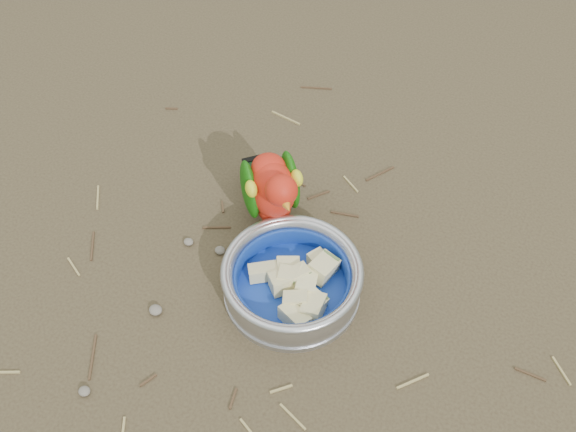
% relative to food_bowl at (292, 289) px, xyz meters
% --- Properties ---
extents(ground, '(60.00, 60.00, 0.00)m').
position_rel_food_bowl_xyz_m(ground, '(0.00, 0.03, -0.01)').
color(ground, '#463A27').
extents(food_bowl, '(0.20, 0.20, 0.02)m').
position_rel_food_bowl_xyz_m(food_bowl, '(0.00, 0.00, 0.00)').
color(food_bowl, '#B2B2BA').
rests_on(food_bowl, ground).
extents(bowl_wall, '(0.20, 0.20, 0.04)m').
position_rel_food_bowl_xyz_m(bowl_wall, '(0.00, 0.00, 0.03)').
color(bowl_wall, '#B2B2BA').
rests_on(bowl_wall, food_bowl).
extents(fruit_wedges, '(0.12, 0.12, 0.03)m').
position_rel_food_bowl_xyz_m(fruit_wedges, '(0.00, 0.00, 0.02)').
color(fruit_wedges, beige).
rests_on(fruit_wedges, food_bowl).
extents(lory_parrot, '(0.19, 0.20, 0.15)m').
position_rel_food_bowl_xyz_m(lory_parrot, '(-0.08, 0.10, 0.07)').
color(lory_parrot, red).
rests_on(lory_parrot, ground).
extents(ground_debris, '(0.90, 0.80, 0.01)m').
position_rel_food_bowl_xyz_m(ground_debris, '(-0.01, 0.04, -0.01)').
color(ground_debris, tan).
rests_on(ground_debris, ground).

